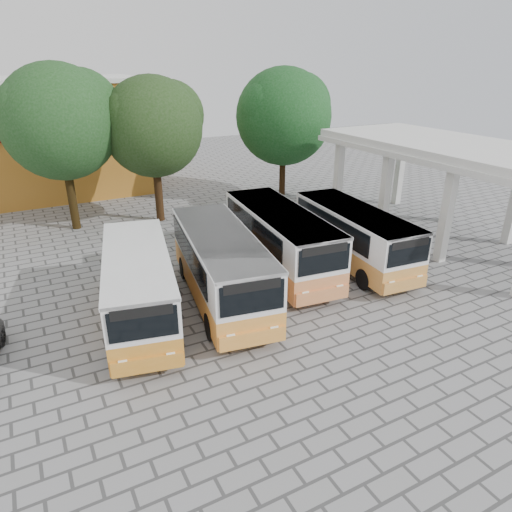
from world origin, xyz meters
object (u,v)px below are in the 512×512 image
bus_centre_right (280,237)px  bus_far_right (354,233)px  bus_far_left (139,283)px  bus_centre_left (221,263)px

bus_centre_right → bus_far_right: (3.61, -1.03, -0.11)m
bus_far_left → bus_far_right: 10.72m
bus_far_left → bus_centre_right: 7.24m
bus_far_left → bus_centre_left: size_ratio=0.95×
bus_centre_left → bus_centre_right: (3.68, 1.48, 0.01)m
bus_far_left → bus_centre_left: 3.42m
bus_centre_right → bus_far_right: bearing=-9.8°
bus_far_left → bus_centre_left: bearing=11.4°
bus_centre_left → bus_centre_right: size_ratio=1.01×
bus_far_left → bus_centre_right: size_ratio=0.95×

